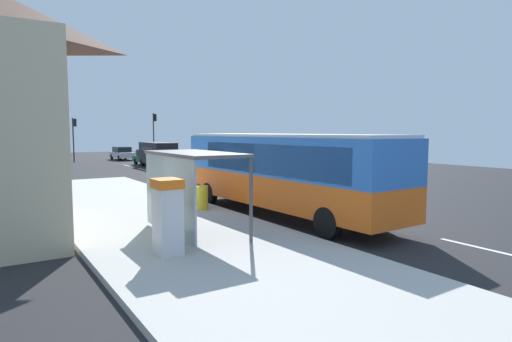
% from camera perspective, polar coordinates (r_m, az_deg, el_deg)
% --- Properties ---
extents(ground_plane, '(56.00, 92.00, 0.04)m').
position_cam_1_polar(ground_plane, '(29.31, -9.22, -1.31)').
color(ground_plane, '#262628').
extents(sidewalk_platform, '(6.20, 30.00, 0.18)m').
position_cam_1_polar(sidewalk_platform, '(15.93, -13.13, -6.51)').
color(sidewalk_platform, beige).
rests_on(sidewalk_platform, ground).
extents(lane_stripe_seg_0, '(0.16, 2.20, 0.01)m').
position_cam_1_polar(lane_stripe_seg_0, '(14.00, 27.20, -8.96)').
color(lane_stripe_seg_0, silver).
rests_on(lane_stripe_seg_0, ground).
extents(lane_stripe_seg_1, '(0.16, 2.20, 0.01)m').
position_cam_1_polar(lane_stripe_seg_1, '(16.98, 12.38, -6.06)').
color(lane_stripe_seg_1, silver).
rests_on(lane_stripe_seg_1, ground).
extents(lane_stripe_seg_2, '(0.16, 2.20, 0.01)m').
position_cam_1_polar(lane_stripe_seg_2, '(20.75, 2.54, -3.89)').
color(lane_stripe_seg_2, silver).
rests_on(lane_stripe_seg_2, ground).
extents(lane_stripe_seg_3, '(0.16, 2.20, 0.01)m').
position_cam_1_polar(lane_stripe_seg_3, '(24.95, -4.10, -2.34)').
color(lane_stripe_seg_3, silver).
rests_on(lane_stripe_seg_3, ground).
extents(lane_stripe_seg_4, '(0.16, 2.20, 0.01)m').
position_cam_1_polar(lane_stripe_seg_4, '(29.41, -8.77, -1.23)').
color(lane_stripe_seg_4, silver).
rests_on(lane_stripe_seg_4, ground).
extents(lane_stripe_seg_5, '(0.16, 2.20, 0.01)m').
position_cam_1_polar(lane_stripe_seg_5, '(34.02, -12.20, -0.41)').
color(lane_stripe_seg_5, silver).
rests_on(lane_stripe_seg_5, ground).
extents(lane_stripe_seg_6, '(0.16, 2.20, 0.01)m').
position_cam_1_polar(lane_stripe_seg_6, '(38.72, -14.80, 0.21)').
color(lane_stripe_seg_6, silver).
rests_on(lane_stripe_seg_6, ground).
extents(lane_stripe_seg_7, '(0.16, 2.20, 0.01)m').
position_cam_1_polar(lane_stripe_seg_7, '(43.49, -16.83, 0.69)').
color(lane_stripe_seg_7, silver).
rests_on(lane_stripe_seg_7, ground).
extents(bus, '(2.85, 11.08, 3.21)m').
position_cam_1_polar(bus, '(16.78, 3.45, 0.26)').
color(bus, orange).
rests_on(bus, ground).
extents(white_van, '(2.12, 5.24, 2.30)m').
position_cam_1_polar(white_van, '(40.76, -12.92, 2.38)').
color(white_van, black).
rests_on(white_van, ground).
extents(sedan_near, '(1.92, 4.44, 1.52)m').
position_cam_1_polar(sedan_near, '(52.48, -17.35, 2.29)').
color(sedan_near, '#B7B7BC').
rests_on(sedan_near, ground).
extents(sedan_far, '(2.02, 4.48, 1.52)m').
position_cam_1_polar(sedan_far, '(43.46, -14.04, 1.80)').
color(sedan_far, '#195933').
rests_on(sedan_far, ground).
extents(ticket_machine, '(0.66, 0.76, 1.94)m').
position_cam_1_polar(ticket_machine, '(11.17, -11.65, -5.86)').
color(ticket_machine, silver).
rests_on(ticket_machine, sidewalk_platform).
extents(recycling_bin_yellow, '(0.52, 0.52, 0.95)m').
position_cam_1_polar(recycling_bin_yellow, '(17.42, -7.25, -3.53)').
color(recycling_bin_yellow, yellow).
rests_on(recycling_bin_yellow, sidewalk_platform).
extents(recycling_bin_red, '(0.52, 0.52, 0.95)m').
position_cam_1_polar(recycling_bin_red, '(18.05, -8.21, -3.23)').
color(recycling_bin_red, red).
rests_on(recycling_bin_red, sidewalk_platform).
extents(recycling_bin_blue, '(0.52, 0.52, 0.95)m').
position_cam_1_polar(recycling_bin_blue, '(18.68, -9.10, -2.96)').
color(recycling_bin_blue, blue).
rests_on(recycling_bin_blue, sidewalk_platform).
extents(traffic_light_near_side, '(0.49, 0.28, 5.41)m').
position_cam_1_polar(traffic_light_near_side, '(51.40, -13.36, 5.43)').
color(traffic_light_near_side, '#2D2D2D').
rests_on(traffic_light_near_side, ground).
extents(traffic_light_far_side, '(0.49, 0.28, 4.75)m').
position_cam_1_polar(traffic_light_far_side, '(50.00, -23.02, 4.70)').
color(traffic_light_far_side, '#2D2D2D').
rests_on(traffic_light_far_side, ground).
extents(bus_shelter, '(1.80, 4.00, 2.50)m').
position_cam_1_polar(bus_shelter, '(13.14, -9.40, -0.08)').
color(bus_shelter, '#4C4C51').
rests_on(bus_shelter, sidewalk_platform).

